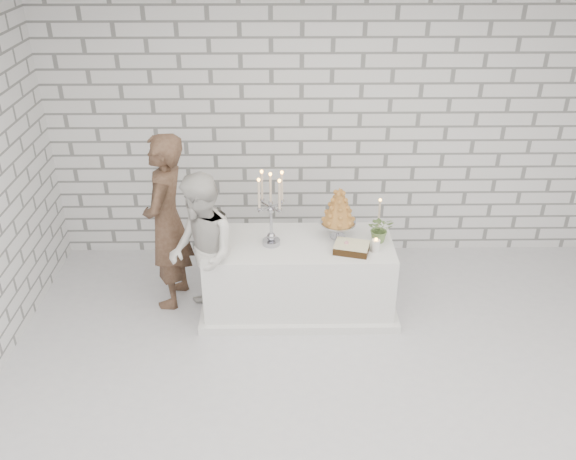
# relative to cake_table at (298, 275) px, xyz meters

# --- Properties ---
(ground) EXTENTS (6.00, 5.00, 0.01)m
(ground) POSITION_rel_cake_table_xyz_m (0.36, -1.35, -0.38)
(ground) COLOR silver
(ground) RESTS_ON ground
(ceiling) EXTENTS (6.00, 5.00, 0.01)m
(ceiling) POSITION_rel_cake_table_xyz_m (0.36, -1.35, 2.62)
(ceiling) COLOR white
(ceiling) RESTS_ON ground
(wall_back) EXTENTS (6.00, 0.01, 3.00)m
(wall_back) POSITION_rel_cake_table_xyz_m (0.36, 1.15, 1.12)
(wall_back) COLOR white
(wall_back) RESTS_ON ground
(cake_table) EXTENTS (1.80, 0.80, 0.75)m
(cake_table) POSITION_rel_cake_table_xyz_m (0.00, 0.00, 0.00)
(cake_table) COLOR white
(cake_table) RESTS_ON ground
(groom) EXTENTS (0.52, 0.71, 1.79)m
(groom) POSITION_rel_cake_table_xyz_m (-1.27, 0.15, 0.52)
(groom) COLOR #452C1F
(groom) RESTS_ON ground
(bride) EXTENTS (0.77, 0.89, 1.54)m
(bride) POSITION_rel_cake_table_xyz_m (-0.90, -0.23, 0.40)
(bride) COLOR silver
(bride) RESTS_ON ground
(candelabra) EXTENTS (0.33, 0.33, 0.74)m
(candelabra) POSITION_rel_cake_table_xyz_m (-0.26, -0.03, 0.74)
(candelabra) COLOR #A0A1AA
(candelabra) RESTS_ON cake_table
(croquembouche) EXTENTS (0.43, 0.43, 0.53)m
(croquembouche) POSITION_rel_cake_table_xyz_m (0.38, 0.10, 0.64)
(croquembouche) COLOR #A36526
(croquembouche) RESTS_ON cake_table
(chocolate_cake) EXTENTS (0.36, 0.30, 0.08)m
(chocolate_cake) POSITION_rel_cake_table_xyz_m (0.49, -0.18, 0.42)
(chocolate_cake) COLOR black
(chocolate_cake) RESTS_ON cake_table
(pillar_candle) EXTENTS (0.10, 0.10, 0.12)m
(pillar_candle) POSITION_rel_cake_table_xyz_m (0.71, -0.18, 0.44)
(pillar_candle) COLOR white
(pillar_candle) RESTS_ON cake_table
(extra_taper) EXTENTS (0.07, 0.07, 0.32)m
(extra_taper) POSITION_rel_cake_table_xyz_m (0.79, 0.24, 0.54)
(extra_taper) COLOR beige
(extra_taper) RESTS_ON cake_table
(flowers) EXTENTS (0.25, 0.22, 0.27)m
(flowers) POSITION_rel_cake_table_xyz_m (0.77, 0.02, 0.51)
(flowers) COLOR #547B41
(flowers) RESTS_ON cake_table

